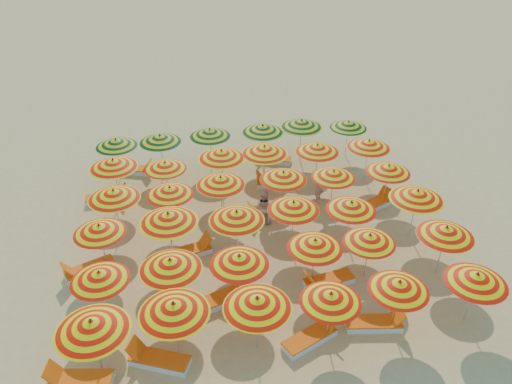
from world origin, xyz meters
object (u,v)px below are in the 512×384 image
(umbrella_11, at_px, (446,231))
(lounger_9, at_px, (374,204))
(lounger_4, at_px, (224,297))
(umbrella_13, at_px, (168,218))
(lounger_0, at_px, (79,380))
(umbrella_2, at_px, (257,302))
(umbrella_23, at_px, (389,169))
(umbrella_6, at_px, (100,276))
(umbrella_18, at_px, (114,194))
(umbrella_12, at_px, (99,229))
(umbrella_33, at_px, (263,129))
(umbrella_15, at_px, (293,206))
(umbrella_5, at_px, (477,278))
(lounger_6, at_px, (89,269))
(umbrella_28, at_px, (317,148))
(lounger_11, at_px, (275,183))
(umbrella_19, at_px, (170,191))
(lounger_2, at_px, (311,337))
(lounger_5, at_px, (328,281))
(umbrella_35, at_px, (348,125))
(umbrella_1, at_px, (174,308))
(umbrella_32, at_px, (210,133))
(umbrella_3, at_px, (331,297))
(umbrella_29, at_px, (369,144))
(lounger_12, at_px, (134,170))
(umbrella_4, at_px, (399,286))
(umbrella_16, at_px, (351,206))
(beachgoer_b, at_px, (264,207))
(umbrella_30, at_px, (116,143))
(umbrella_14, at_px, (237,216))
(lounger_10, at_px, (107,198))
(umbrella_26, at_px, (222,154))
(umbrella_22, at_px, (333,174))
(umbrella_24, at_px, (113,164))
(umbrella_7, at_px, (170,264))
(umbrella_10, at_px, (370,239))
(umbrella_34, at_px, (301,124))
(umbrella_9, at_px, (315,244))
(umbrella_27, at_px, (264,150))
(umbrella_0, at_px, (92,326))
(lounger_8, at_px, (268,212))
(umbrella_31, at_px, (160,139))
(umbrella_8, at_px, (239,260))

(umbrella_11, relative_size, lounger_9, 1.30)
(lounger_4, relative_size, lounger_9, 1.00)
(umbrella_13, relative_size, lounger_0, 1.40)
(umbrella_2, relative_size, umbrella_23, 1.11)
(umbrella_6, bearing_deg, umbrella_18, 86.87)
(umbrella_12, xyz_separation_m, umbrella_33, (6.93, 6.36, 0.18))
(umbrella_15, distance_m, umbrella_33, 6.39)
(lounger_4, height_order, lounger_9, same)
(umbrella_5, bearing_deg, lounger_6, 158.79)
(umbrella_28, bearing_deg, lounger_11, 175.05)
(umbrella_19, distance_m, lounger_2, 7.70)
(lounger_5, bearing_deg, umbrella_35, -122.44)
(umbrella_1, xyz_separation_m, umbrella_32, (2.23, 10.90, -0.07))
(umbrella_3, bearing_deg, umbrella_32, 100.82)
(umbrella_29, distance_m, lounger_12, 10.78)
(umbrella_4, bearing_deg, umbrella_16, 88.89)
(umbrella_28, relative_size, lounger_11, 1.14)
(umbrella_28, height_order, umbrella_32, umbrella_28)
(lounger_11, bearing_deg, umbrella_16, 120.42)
(umbrella_3, height_order, umbrella_4, umbrella_4)
(umbrella_32, relative_size, beachgoer_b, 1.55)
(umbrella_4, bearing_deg, umbrella_30, 127.47)
(umbrella_6, distance_m, umbrella_14, 4.92)
(umbrella_14, height_order, umbrella_18, umbrella_14)
(lounger_11, bearing_deg, umbrella_29, -173.67)
(umbrella_2, height_order, umbrella_13, umbrella_13)
(umbrella_30, height_order, lounger_10, umbrella_30)
(umbrella_4, bearing_deg, umbrella_26, 114.79)
(lounger_5, bearing_deg, umbrella_22, -118.66)
(umbrella_18, distance_m, lounger_2, 8.83)
(lounger_10, bearing_deg, umbrella_16, -27.71)
(umbrella_24, distance_m, lounger_4, 7.79)
(lounger_11, bearing_deg, umbrella_3, 97.01)
(umbrella_1, bearing_deg, umbrella_7, 90.19)
(umbrella_10, height_order, umbrella_26, umbrella_26)
(umbrella_34, distance_m, lounger_0, 14.73)
(umbrella_9, xyz_separation_m, umbrella_27, (-0.32, 6.42, 0.17))
(umbrella_0, relative_size, umbrella_12, 1.05)
(umbrella_26, relative_size, lounger_4, 1.43)
(umbrella_11, xyz_separation_m, lounger_8, (-5.00, 4.56, -1.62))
(umbrella_23, xyz_separation_m, lounger_9, (-0.51, -0.20, -1.53))
(umbrella_31, bearing_deg, umbrella_4, -59.26)
(umbrella_12, distance_m, lounger_8, 6.80)
(umbrella_26, distance_m, lounger_9, 6.71)
(umbrella_9, bearing_deg, umbrella_7, -177.05)
(umbrella_4, height_order, lounger_9, umbrella_4)
(umbrella_10, bearing_deg, lounger_5, -174.14)
(lounger_6, bearing_deg, lounger_10, -117.64)
(umbrella_8, relative_size, lounger_4, 1.33)
(umbrella_5, height_order, umbrella_18, umbrella_18)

